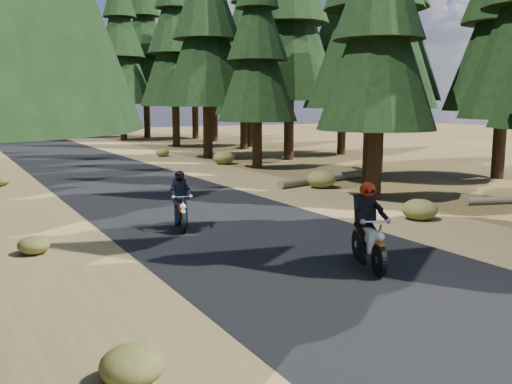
# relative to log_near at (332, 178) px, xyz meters

# --- Properties ---
(ground) EXTENTS (120.00, 120.00, 0.00)m
(ground) POSITION_rel_log_near_xyz_m (-7.33, -8.49, -0.16)
(ground) COLOR #473519
(ground) RESTS_ON ground
(road) EXTENTS (6.00, 100.00, 0.01)m
(road) POSITION_rel_log_near_xyz_m (-7.33, -3.49, -0.15)
(road) COLOR black
(road) RESTS_ON ground
(shoulder_l) EXTENTS (3.20, 100.00, 0.01)m
(shoulder_l) POSITION_rel_log_near_xyz_m (-11.93, -3.49, -0.16)
(shoulder_l) COLOR brown
(shoulder_l) RESTS_ON ground
(shoulder_r) EXTENTS (3.20, 100.00, 0.01)m
(shoulder_r) POSITION_rel_log_near_xyz_m (-2.73, -3.49, -0.16)
(shoulder_r) COLOR brown
(shoulder_r) RESTS_ON ground
(pine_forest) EXTENTS (34.59, 55.08, 16.32)m
(pine_forest) POSITION_rel_log_near_xyz_m (-7.35, 12.56, 7.73)
(pine_forest) COLOR black
(pine_forest) RESTS_ON ground
(log_near) EXTENTS (5.87, 1.83, 0.32)m
(log_near) POSITION_rel_log_near_xyz_m (0.00, 0.00, 0.00)
(log_near) COLOR #4C4233
(log_near) RESTS_ON ground
(understory_shrubs) EXTENTS (14.53, 32.18, 0.67)m
(understory_shrubs) POSITION_rel_log_near_xyz_m (-6.57, 1.09, 0.13)
(understory_shrubs) COLOR #474C1E
(understory_shrubs) RESTS_ON ground
(rider_lead) EXTENTS (1.16, 1.91, 1.64)m
(rider_lead) POSITION_rel_log_near_xyz_m (-6.59, -10.10, 0.39)
(rider_lead) COLOR silver
(rider_lead) RESTS_ON road
(rider_follow) EXTENTS (0.89, 1.70, 1.45)m
(rider_follow) POSITION_rel_log_near_xyz_m (-8.49, -5.20, 0.33)
(rider_follow) COLOR #A61D0B
(rider_follow) RESTS_ON road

